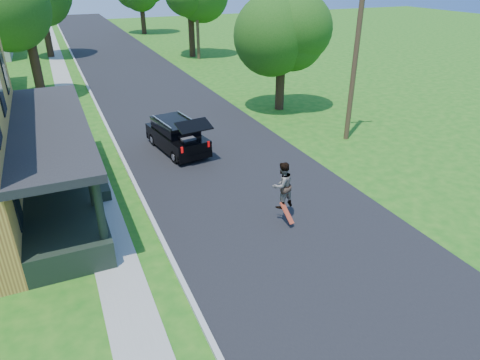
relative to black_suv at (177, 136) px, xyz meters
name	(u,v)px	position (x,y,z in m)	size (l,w,h in m)	color
ground	(299,242)	(1.40, -9.00, -0.76)	(140.00, 140.00, 0.00)	#176113
street	(153,92)	(1.40, 11.00, -0.76)	(8.00, 120.00, 0.02)	black
curb	(93,99)	(-2.65, 11.00, -0.76)	(0.15, 120.00, 0.12)	#ACACA7
sidewalk	(69,102)	(-4.20, 11.00, -0.76)	(1.30, 120.00, 0.03)	gray
black_suv	(177,136)	(0.00, 0.00, 0.00)	(2.19, 4.44, 1.98)	black
skateboarder	(282,185)	(1.54, -7.50, 0.56)	(0.92, 0.78, 1.66)	black
skateboard	(287,214)	(1.52, -7.91, -0.32)	(0.33, 0.67, 0.64)	#A4290E
tree_left_mid	(22,2)	(-5.80, 12.53, 5.24)	(5.64, 5.64, 8.75)	black
tree_right_near	(282,33)	(7.69, 4.04, 3.75)	(5.49, 5.75, 6.91)	black
utility_pole_near	(357,44)	(8.40, -1.96, 3.96)	(1.53, 0.46, 9.16)	#4C3623
utility_pole_far	(197,8)	(8.40, 21.41, 3.83)	(1.78, 0.46, 8.87)	#4C3623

